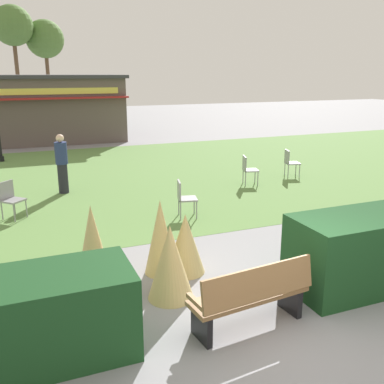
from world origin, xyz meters
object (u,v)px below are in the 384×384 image
Objects in this scene: parked_car_center_slot at (79,115)px; tree_center_bg at (13,26)px; cafe_chair_west at (184,196)px; cafe_chair_east at (290,161)px; food_kiosk at (39,108)px; cafe_chair_center at (10,197)px; park_bench at (252,296)px; person_standing at (62,164)px; cafe_chair_north at (248,168)px; tree_left_bg at (45,40)px.

parked_car_center_slot is 8.51m from tree_center_bg.
cafe_chair_west is 5.41m from cafe_chair_east.
food_kiosk is 9.19× the size of cafe_chair_center.
person_standing is at bearing 101.39° from park_bench.
park_bench is at bearing -127.42° from cafe_chair_east.
parked_car_center_slot is at bearing 98.07° from cafe_chair_north.
cafe_chair_center is 1.00× the size of cafe_chair_north.
cafe_chair_west is 26.40m from tree_center_bg.
cafe_chair_east is 1.00× the size of cafe_chair_north.
cafe_chair_north is (-1.82, -0.42, 0.00)m from cafe_chair_east.
park_bench is 1.96× the size of cafe_chair_center.
cafe_chair_east is 0.53× the size of person_standing.
tree_center_bg is (-0.66, 22.25, 5.59)m from person_standing.
cafe_chair_west is at bearing -143.46° from cafe_chair_north.
cafe_chair_center is (-3.00, 6.15, 0.05)m from park_bench.
person_standing reaches higher than cafe_chair_west.
food_kiosk reaches higher than park_bench.
tree_left_bg is 2.56m from tree_center_bg.
food_kiosk is 12.64m from tree_center_bg.
tree_center_bg is (-6.02, 23.37, 5.92)m from cafe_chair_north.
tree_center_bg reaches higher than park_bench.
tree_center_bg is (-2.18, -1.12, 0.75)m from tree_left_bg.
person_standing is 0.21× the size of tree_center_bg.
park_bench is 8.16m from person_standing.
tree_center_bg is at bearing 108.86° from cafe_chair_east.
tree_left_bg is (-1.27, 6.30, 5.05)m from parked_car_center_slot.
cafe_chair_center is at bearing -173.91° from cafe_chair_north.
cafe_chair_west is 4.09m from cafe_chair_center.
cafe_chair_west is 0.53× the size of person_standing.
cafe_chair_east is at bearing 12.96° from cafe_chair_north.
cafe_chair_east is 18.31m from parked_car_center_slot.
person_standing is at bearing -90.18° from food_kiosk.
cafe_chair_east is 1.00× the size of cafe_chair_center.
cafe_chair_center is 25.89m from tree_left_bg.
cafe_chair_east is 0.21× the size of parked_car_center_slot.
parked_car_center_slot is at bearing -56.38° from tree_center_bg.
person_standing is (1.39, 1.84, 0.33)m from cafe_chair_center.
cafe_chair_west is at bearing -88.04° from tree_left_bg.
cafe_chair_west is 0.11× the size of tree_center_bg.
cafe_chair_west and cafe_chair_east have the same top height.
person_standing is 23.91m from tree_left_bg.
cafe_chair_north is 0.12× the size of tree_left_bg.
parked_car_center_slot is at bearing 66.99° from food_kiosk.
cafe_chair_west is 1.00× the size of cafe_chair_east.
cafe_chair_center is (-8.57, -1.14, 0.00)m from cafe_chair_east.
person_standing reaches higher than parked_car_center_slot.
tree_left_bg is (-5.66, 24.07, 5.17)m from cafe_chair_east.
food_kiosk is 14.13m from cafe_chair_west.
cafe_chair_center is at bearing -96.58° from tree_left_bg.
cafe_chair_west is at bearing -80.21° from food_kiosk.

